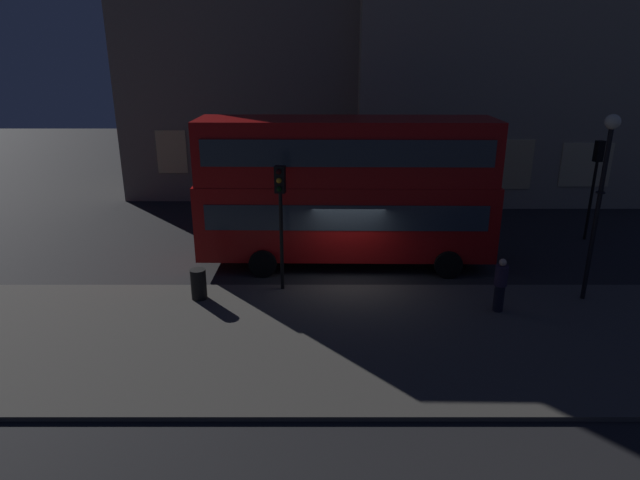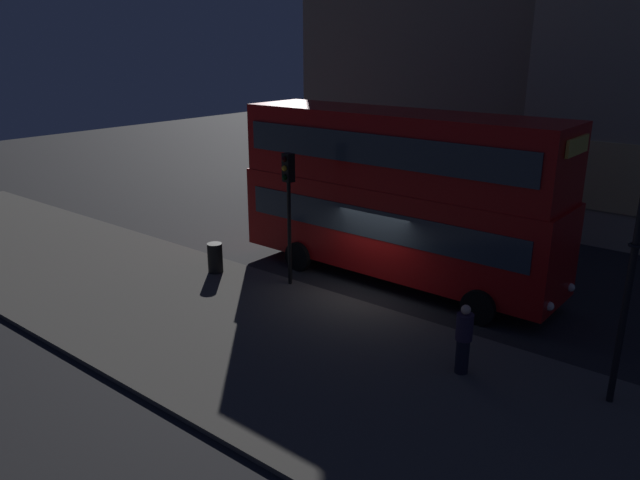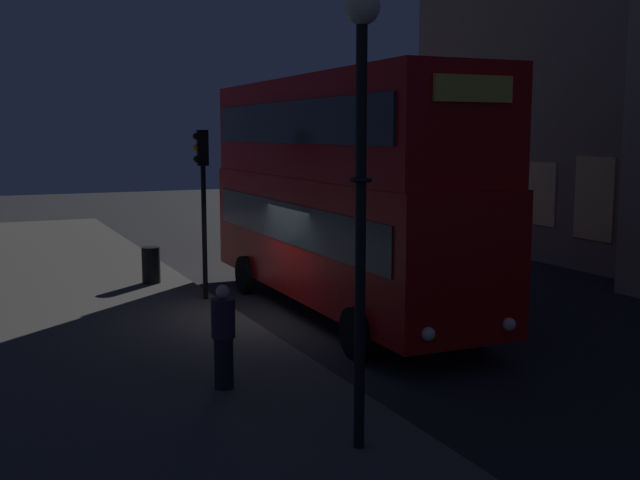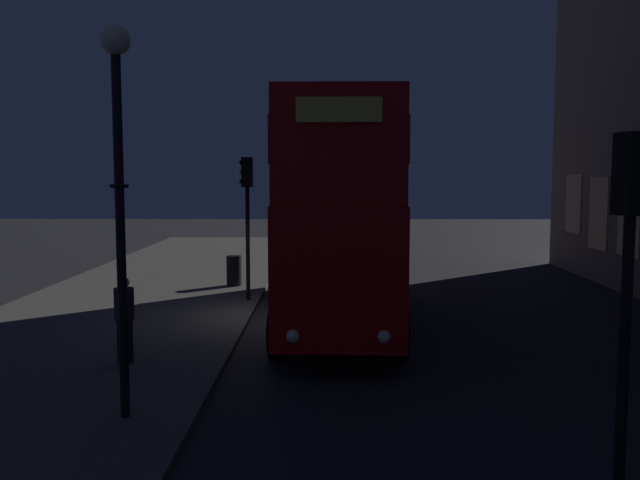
% 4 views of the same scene
% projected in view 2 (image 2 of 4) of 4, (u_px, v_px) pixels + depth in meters
% --- Properties ---
extents(ground_plane, '(80.00, 80.00, 0.00)m').
position_uv_depth(ground_plane, '(366.00, 295.00, 18.50)').
color(ground_plane, '#232326').
extents(sidewalk_slab, '(44.00, 7.05, 0.12)m').
position_uv_depth(sidewalk_slab, '(272.00, 344.00, 15.36)').
color(sidewalk_slab, '#4C4944').
rests_on(sidewalk_slab, ground).
extents(building_with_clock, '(15.10, 7.44, 18.17)m').
position_uv_depth(building_with_clock, '(474.00, 4.00, 28.58)').
color(building_with_clock, gray).
rests_on(building_with_clock, ground).
extents(double_decker_bus, '(10.76, 2.98, 5.38)m').
position_uv_depth(double_decker_bus, '(396.00, 189.00, 18.80)').
color(double_decker_bus, '#B20F0F').
rests_on(double_decker_bus, ground).
extents(traffic_light_near_kerb, '(0.36, 0.38, 4.12)m').
position_uv_depth(traffic_light_near_kerb, '(288.00, 192.00, 18.13)').
color(traffic_light_near_kerb, black).
rests_on(traffic_light_near_kerb, sidewalk_slab).
extents(street_lamp, '(0.44, 0.44, 5.76)m').
position_uv_depth(street_lamp, '(640.00, 221.00, 11.58)').
color(street_lamp, black).
rests_on(street_lamp, sidewalk_slab).
extents(pedestrian, '(0.38, 0.38, 1.68)m').
position_uv_depth(pedestrian, '(464.00, 339.00, 13.66)').
color(pedestrian, black).
rests_on(pedestrian, sidewalk_slab).
extents(litter_bin, '(0.49, 0.49, 0.98)m').
position_uv_depth(litter_bin, '(215.00, 258.00, 19.88)').
color(litter_bin, black).
rests_on(litter_bin, sidewalk_slab).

